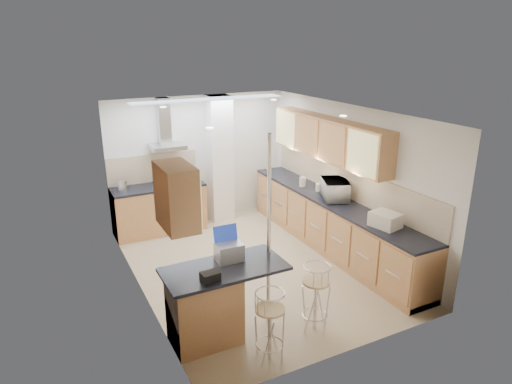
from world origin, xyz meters
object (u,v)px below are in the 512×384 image
bar_stool_near (270,326)px  laptop (229,252)px  microwave (335,190)px  bread_bin (385,220)px  bar_stool_end (316,298)px

bar_stool_near → laptop: bearing=92.5°
microwave → bread_bin: (-0.08, -1.32, -0.06)m
microwave → laptop: microwave is taller
laptop → bar_stool_end: bearing=-28.3°
bar_stool_near → bread_bin: (2.33, 0.77, 0.58)m
laptop → bar_stool_near: laptop is taller
bread_bin → bar_stool_near: bearing=-173.6°
bar_stool_end → bread_bin: bread_bin is taller
microwave → bar_stool_end: size_ratio=0.67×
laptop → bar_stool_near: 1.01m
laptop → bar_stool_near: (0.14, -0.80, -0.61)m
bar_stool_near → bread_bin: bearing=11.2°
bar_stool_end → laptop: bearing=72.6°
microwave → bar_stool_end: microwave is taller
bar_stool_near → bar_stool_end: 0.84m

